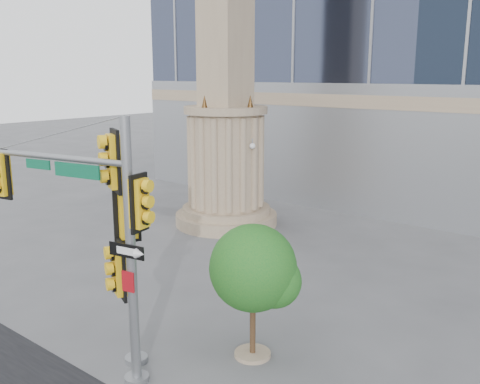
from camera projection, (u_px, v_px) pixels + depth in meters
The scene contains 5 objects.
ground at pixel (173, 347), 12.86m from camera, with size 120.00×120.00×0.00m, color #545456.
monument at pixel (226, 96), 22.17m from camera, with size 4.40×4.40×16.60m.
main_signal_pole at pixel (91, 217), 11.16m from camera, with size 4.34×1.21×5.64m.
secondary_signal_pole at pixel (124, 228), 11.51m from camera, with size 0.91×0.91×5.41m.
street_tree at pixel (255, 272), 11.99m from camera, with size 2.03×1.98×3.17m.
Camera 1 is at (8.65, -8.10, 6.43)m, focal length 40.00 mm.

